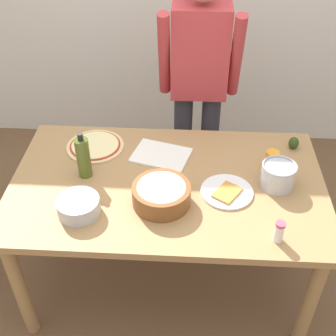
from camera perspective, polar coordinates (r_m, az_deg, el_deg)
name	(u,v)px	position (r m, az deg, el deg)	size (l,w,h in m)	color
ground	(168,275)	(2.78, -0.06, -13.77)	(8.00, 8.00, 0.00)	brown
dining_table	(167,195)	(2.29, -0.07, -3.54)	(1.60, 0.96, 0.76)	#A37A4C
person_cook	(199,81)	(2.76, 4.03, 11.24)	(0.49, 0.25, 1.62)	#2D2D38
pizza_raw_on_board	(95,146)	(2.49, -9.44, 2.85)	(0.32, 0.32, 0.02)	beige
plate_with_slice	(227,192)	(2.18, 7.67, -3.09)	(0.26, 0.26, 0.02)	white
popcorn_bowl	(161,193)	(2.07, -0.87, -3.25)	(0.28, 0.28, 0.11)	brown
mixing_bowl_steel	(79,206)	(2.08, -11.56, -4.92)	(0.20, 0.20, 0.08)	#B7B7BC
olive_oil_bottle	(83,157)	(2.24, -10.96, 1.38)	(0.07, 0.07, 0.26)	#47561E
steel_pot	(278,175)	(2.23, 14.13, -0.90)	(0.17, 0.17, 0.13)	#B7B7BC
cup_orange	(272,158)	(2.37, 13.39, 1.21)	(0.07, 0.07, 0.09)	orange
salt_shaker	(279,232)	(1.97, 14.26, -8.03)	(0.04, 0.04, 0.11)	white
cutting_board_white	(161,155)	(2.39, -0.91, 1.68)	(0.30, 0.22, 0.01)	white
avocado	(294,143)	(2.53, 16.03, 3.16)	(0.06, 0.06, 0.07)	#2D4219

